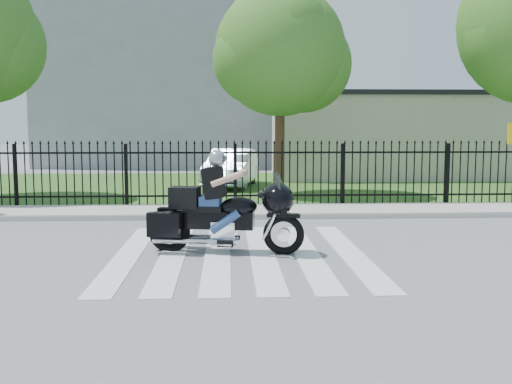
{
  "coord_description": "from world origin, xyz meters",
  "views": [
    {
      "loc": [
        -0.22,
        -10.57,
        2.32
      ],
      "look_at": [
        0.34,
        1.13,
        1.0
      ],
      "focal_mm": 42.0,
      "sensor_mm": 36.0,
      "label": 1
    }
  ],
  "objects": [
    {
      "name": "grass_strip",
      "position": [
        0.0,
        12.0,
        0.01
      ],
      "size": [
        40.0,
        12.0,
        0.02
      ],
      "primitive_type": "cube",
      "color": "#2E5E20",
      "rests_on": "ground"
    },
    {
      "name": "ground",
      "position": [
        0.0,
        0.0,
        0.0
      ],
      "size": [
        120.0,
        120.0,
        0.0
      ],
      "primitive_type": "plane",
      "color": "slate",
      "rests_on": "ground"
    },
    {
      "name": "tree_mid",
      "position": [
        1.5,
        9.0,
        4.67
      ],
      "size": [
        4.2,
        4.2,
        6.78
      ],
      "color": "#382316",
      "rests_on": "ground"
    },
    {
      "name": "motorcycle_rider",
      "position": [
        -0.34,
        0.2,
        0.78
      ],
      "size": [
        2.87,
        1.28,
        1.91
      ],
      "rotation": [
        0.0,
        0.0,
        -0.18
      ],
      "color": "black",
      "rests_on": "ground"
    },
    {
      "name": "crosswalk",
      "position": [
        0.0,
        0.0,
        0.01
      ],
      "size": [
        5.0,
        5.5,
        0.01
      ],
      "primitive_type": null,
      "color": "silver",
      "rests_on": "ground"
    },
    {
      "name": "iron_fence",
      "position": [
        0.0,
        6.0,
        0.9
      ],
      "size": [
        26.0,
        0.04,
        1.8
      ],
      "color": "black",
      "rests_on": "ground"
    },
    {
      "name": "building_low_roof",
      "position": [
        7.0,
        16.0,
        3.6
      ],
      "size": [
        10.2,
        6.2,
        0.2
      ],
      "primitive_type": "cube",
      "color": "black",
      "rests_on": "building_low"
    },
    {
      "name": "parked_car",
      "position": [
        -0.06,
        11.63,
        0.72
      ],
      "size": [
        2.25,
        4.48,
        1.41
      ],
      "primitive_type": "imported",
      "rotation": [
        0.0,
        0.0,
        -0.18
      ],
      "color": "#A9C1D4",
      "rests_on": "grass_strip"
    },
    {
      "name": "building_low",
      "position": [
        7.0,
        16.0,
        1.75
      ],
      "size": [
        10.0,
        6.0,
        3.5
      ],
      "primitive_type": "cube",
      "color": "beige",
      "rests_on": "ground"
    },
    {
      "name": "curb",
      "position": [
        0.0,
        4.0,
        0.06
      ],
      "size": [
        40.0,
        0.12,
        0.12
      ],
      "primitive_type": "cube",
      "color": "#ADAAA3",
      "rests_on": "ground"
    },
    {
      "name": "building_tall",
      "position": [
        -3.0,
        26.0,
        6.0
      ],
      "size": [
        15.0,
        10.0,
        12.0
      ],
      "primitive_type": "cube",
      "color": "#97999F",
      "rests_on": "ground"
    },
    {
      "name": "sidewalk",
      "position": [
        0.0,
        5.0,
        0.06
      ],
      "size": [
        40.0,
        2.0,
        0.12
      ],
      "primitive_type": "cube",
      "color": "#ADAAA3",
      "rests_on": "ground"
    }
  ]
}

